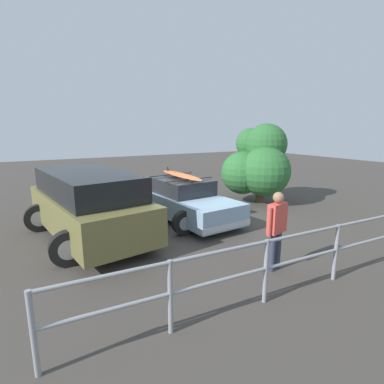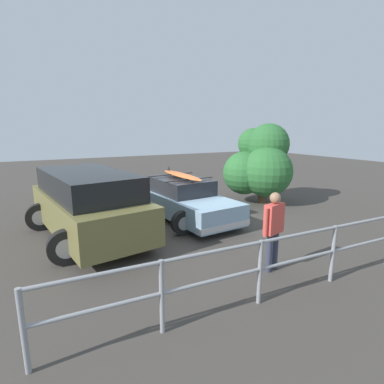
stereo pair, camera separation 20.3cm
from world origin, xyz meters
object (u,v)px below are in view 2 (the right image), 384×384
(sedan_car, at_px, (182,199))
(suv_car, at_px, (88,203))
(person_bystander, at_px, (274,224))
(bush_near_left, at_px, (262,161))

(sedan_car, height_order, suv_car, suv_car)
(person_bystander, height_order, bush_near_left, bush_near_left)
(sedan_car, distance_m, person_bystander, 4.13)
(sedan_car, xyz_separation_m, person_bystander, (0.03, 4.11, 0.35))
(sedan_car, xyz_separation_m, suv_car, (2.91, 0.40, 0.29))
(sedan_car, bearing_deg, person_bystander, 89.52)
(suv_car, height_order, bush_near_left, bush_near_left)
(suv_car, xyz_separation_m, person_bystander, (-2.88, 3.71, 0.06))
(person_bystander, xyz_separation_m, bush_near_left, (-3.60, -4.54, 0.64))
(sedan_car, bearing_deg, suv_car, 7.87)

